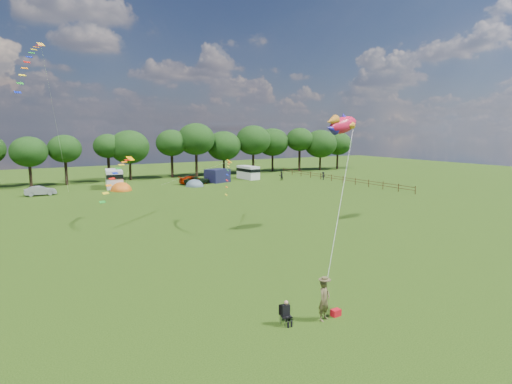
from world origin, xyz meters
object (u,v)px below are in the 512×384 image
kite_flyer (324,300)px  fish_kite (341,125)px  tent_orange (121,191)px  tent_greyblue (195,186)px  car_d (197,180)px  campervan_d (248,172)px  car_b (40,191)px  walker_a (281,176)px  campervan_c (114,178)px  walker_b (323,176)px  car_c (193,180)px  camp_chair (286,310)px

kite_flyer → fish_kite: (13.53, 14.43, 8.51)m
tent_orange → tent_greyblue: 11.40m
car_d → campervan_d: campervan_d is taller
campervan_d → tent_orange: size_ratio=1.44×
car_b → fish_kite: bearing=-148.4°
car_d → walker_a: (15.19, -2.40, 0.19)m
campervan_d → walker_a: bearing=-144.3°
car_b → walker_a: size_ratio=2.24×
campervan_d → kite_flyer: 59.16m
tent_orange → walker_a: size_ratio=2.06×
campervan_c → tent_greyblue: size_ratio=1.89×
tent_greyblue → kite_flyer: bearing=-105.3°
car_d → kite_flyer: bearing=138.9°
kite_flyer → walker_b: (36.77, 44.96, -0.26)m
tent_greyblue → car_b: bearing=175.2°
campervan_d → walker_a: 6.37m
car_c → campervan_c: campervan_c is taller
tent_greyblue → fish_kite: 35.48m
campervan_d → fish_kite: bearing=158.5°
tent_greyblue → car_d: bearing=57.1°
campervan_c → tent_greyblue: campervan_c is taller
walker_a → tent_greyblue: bearing=-0.0°
tent_orange → walker_a: walker_a is taller
campervan_c → tent_orange: 4.20m
fish_kite → walker_b: fish_kite is taller
tent_orange → walker_b: bearing=-7.6°
campervan_d → campervan_c: bearing=85.3°
car_c → camp_chair: 53.21m
car_b → kite_flyer: bearing=-170.3°
campervan_c → walker_b: (34.92, -8.58, -0.78)m
walker_a → camp_chair: bearing=57.4°
kite_flyer → fish_kite: bearing=25.5°
car_b → walker_a: walker_a is taller
tent_orange → camp_chair: 49.23m
fish_kite → walker_a: size_ratio=2.54×
campervan_c → fish_kite: size_ratio=1.42×
tent_greyblue → campervan_c: bearing=156.8°
walker_b → tent_orange: bearing=-24.8°
tent_orange → walker_b: 35.11m
car_c → kite_flyer: kite_flyer is taller
tent_orange → car_d: bearing=5.0°
car_c → kite_flyer: bearing=169.6°
walker_b → campervan_c: bearing=-30.9°
camp_chair → kite_flyer: bearing=-1.2°
car_d → kite_flyer: kite_flyer is taller
fish_kite → walker_b: size_ratio=2.90×
tent_orange → camp_chair: size_ratio=2.92×
tent_greyblue → kite_flyer: kite_flyer is taller
car_c → car_b: bearing=97.1°
car_b → walker_b: (45.57, -5.50, 0.07)m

